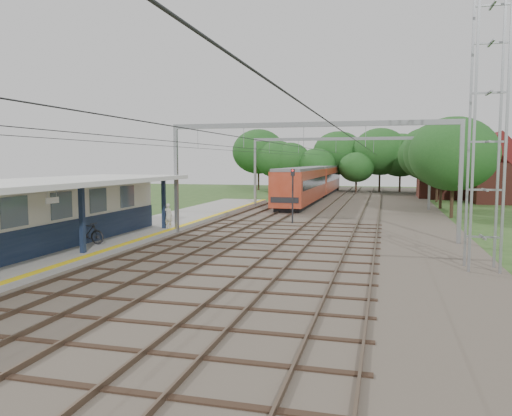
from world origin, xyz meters
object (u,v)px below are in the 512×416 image
(bicycle, at_px, (87,233))
(signal_post, at_px, (293,190))
(person, at_px, (168,216))
(train, at_px, (314,182))

(bicycle, xyz_separation_m, signal_post, (8.50, 13.38, 1.59))
(person, bearing_deg, train, -93.11)
(person, distance_m, bicycle, 6.90)
(train, relative_size, signal_post, 9.00)
(train, height_order, signal_post, signal_post)
(person, distance_m, signal_post, 9.73)
(train, bearing_deg, signal_post, -85.73)
(bicycle, bearing_deg, person, -9.36)
(train, distance_m, signal_post, 24.87)
(train, bearing_deg, bicycle, -99.88)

